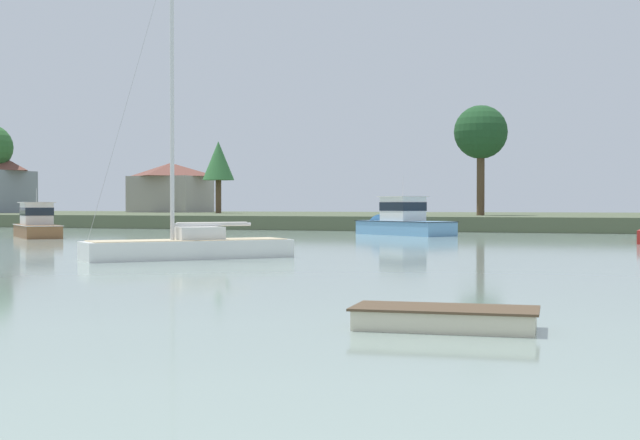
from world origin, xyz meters
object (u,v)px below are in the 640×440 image
cruiser_skyblue (397,226)px  sailboat_white (189,252)px  dinghy_cream (445,322)px  cruiser_wood (36,228)px

cruiser_skyblue → sailboat_white: size_ratio=0.69×
dinghy_cream → cruiser_skyblue: cruiser_skyblue is taller
cruiser_wood → dinghy_cream: bearing=-44.2°
dinghy_cream → cruiser_skyblue: 55.83m
dinghy_cream → sailboat_white: size_ratio=0.25×
dinghy_cream → sailboat_white: 24.67m
cruiser_skyblue → cruiser_wood: (-24.58, -14.68, -0.02)m
cruiser_skyblue → cruiser_wood: size_ratio=1.27×
dinghy_cream → cruiser_skyblue: bearing=106.1°
dinghy_cream → cruiser_skyblue: size_ratio=0.37×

